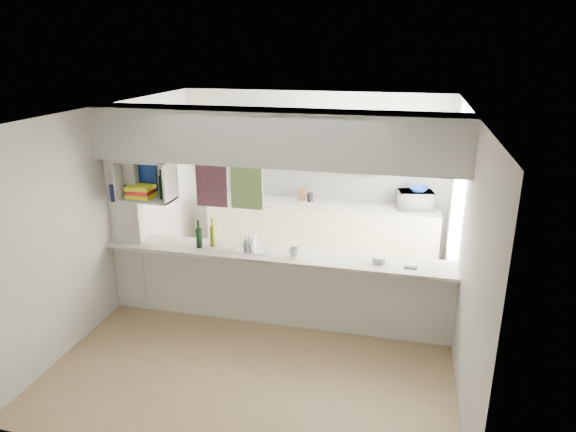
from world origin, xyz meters
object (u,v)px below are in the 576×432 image
(wine_bottles, at_px, (206,236))
(bowl, at_px, (418,189))
(dish_rack, at_px, (253,244))
(microwave, at_px, (415,200))

(wine_bottles, bearing_deg, bowl, 40.42)
(bowl, bearing_deg, dish_rack, -132.26)
(bowl, xyz_separation_m, wine_bottles, (-2.51, -2.13, -0.18))
(microwave, relative_size, bowl, 1.81)
(bowl, distance_m, wine_bottles, 3.30)
(microwave, xyz_separation_m, dish_rack, (-1.89, -2.12, -0.06))
(microwave, distance_m, dish_rack, 2.84)
(microwave, relative_size, wine_bottles, 1.39)
(dish_rack, bearing_deg, microwave, 46.27)
(dish_rack, height_order, wine_bottles, wine_bottles)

